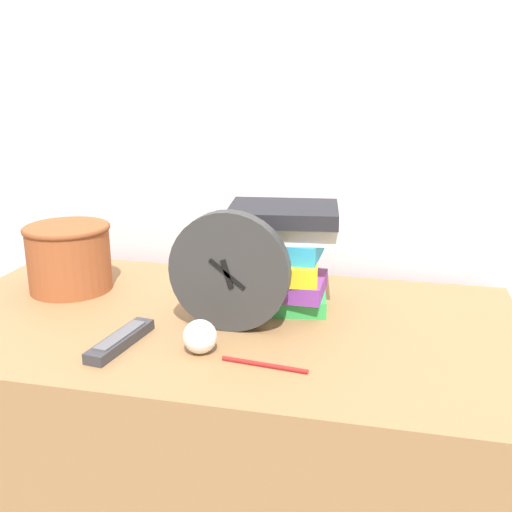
# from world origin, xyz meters

# --- Properties ---
(wall_back) EXTENTS (6.00, 0.04, 2.40)m
(wall_back) POSITION_xyz_m (0.00, 0.73, 1.20)
(wall_back) COLOR silver
(wall_back) RESTS_ON ground_plane
(desk) EXTENTS (1.21, 0.66, 0.74)m
(desk) POSITION_xyz_m (0.00, 0.33, 0.37)
(desk) COLOR olive
(desk) RESTS_ON ground_plane
(desk_clock) EXTENTS (0.24, 0.03, 0.24)m
(desk_clock) POSITION_xyz_m (0.03, 0.28, 0.86)
(desk_clock) COLOR #333333
(desk_clock) RESTS_ON desk
(book_stack) EXTENTS (0.26, 0.21, 0.22)m
(book_stack) POSITION_xyz_m (0.10, 0.43, 0.85)
(book_stack) COLOR green
(book_stack) RESTS_ON desk
(basket) EXTENTS (0.20, 0.20, 0.15)m
(basket) POSITION_xyz_m (-0.39, 0.42, 0.82)
(basket) COLOR #994C28
(basket) RESTS_ON desk
(tv_remote) EXTENTS (0.06, 0.18, 0.02)m
(tv_remote) POSITION_xyz_m (-0.14, 0.17, 0.75)
(tv_remote) COLOR #333338
(tv_remote) RESTS_ON desk
(crumpled_paper_ball) EXTENTS (0.06, 0.06, 0.06)m
(crumpled_paper_ball) POSITION_xyz_m (0.01, 0.17, 0.77)
(crumpled_paper_ball) COLOR white
(crumpled_paper_ball) RESTS_ON desk
(pen) EXTENTS (0.15, 0.03, 0.01)m
(pen) POSITION_xyz_m (0.13, 0.14, 0.74)
(pen) COLOR #B21E1E
(pen) RESTS_ON desk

